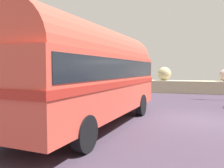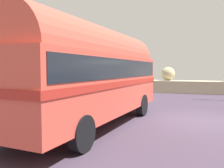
{
  "view_description": "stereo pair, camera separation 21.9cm",
  "coord_description": "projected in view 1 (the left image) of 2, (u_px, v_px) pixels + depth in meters",
  "views": [
    {
      "loc": [
        -0.35,
        -10.29,
        2.13
      ],
      "look_at": [
        -3.21,
        -1.96,
        1.58
      ],
      "focal_mm": 37.79,
      "sensor_mm": 36.0,
      "label": 1
    },
    {
      "loc": [
        -0.14,
        -10.22,
        2.13
      ],
      "look_at": [
        -3.21,
        -1.96,
        1.58
      ],
      "focal_mm": 37.79,
      "sensor_mm": 36.0,
      "label": 2
    }
  ],
  "objects": [
    {
      "name": "ground",
      "position": [
        201.0,
        121.0,
        9.74
      ],
      "size": [
        32.0,
        26.0,
        0.02
      ],
      "color": "#3D3040"
    },
    {
      "name": "vintage_coach",
      "position": [
        93.0,
        71.0,
        8.68
      ],
      "size": [
        3.0,
        8.73,
        3.7
      ],
      "rotation": [
        0.0,
        0.0,
        -0.07
      ],
      "color": "black",
      "rests_on": "ground"
    },
    {
      "name": "second_coach",
      "position": [
        35.0,
        71.0,
        11.85
      ],
      "size": [
        2.91,
        8.71,
        3.7
      ],
      "rotation": [
        0.0,
        0.0,
        -0.06
      ],
      "color": "black",
      "rests_on": "ground"
    },
    {
      "name": "breakwater",
      "position": [
        197.0,
        86.0,
        20.85
      ],
      "size": [
        31.36,
        1.8,
        2.34
      ],
      "color": "#C0B38F",
      "rests_on": "ground"
    }
  ]
}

